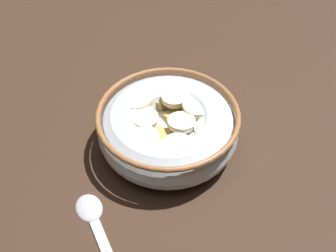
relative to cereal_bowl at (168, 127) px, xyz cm
name	(u,v)px	position (x,y,z in cm)	size (l,w,h in cm)	color
ground_plane	(168,150)	(0.00, -0.01, -3.78)	(104.37, 104.37, 2.00)	#332116
cereal_bowl	(168,127)	(0.00, 0.00, 0.00)	(15.54, 15.54, 5.17)	#B2BCC6
spoon	(95,222)	(12.57, 0.00, -2.45)	(7.98, 11.90, 0.80)	#A5A5AD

